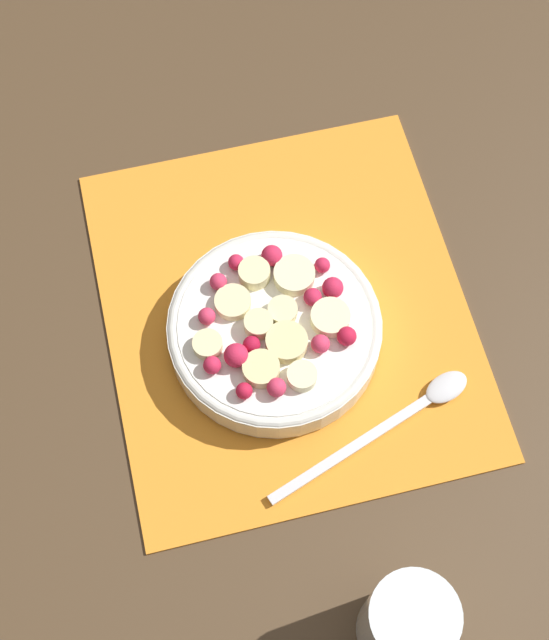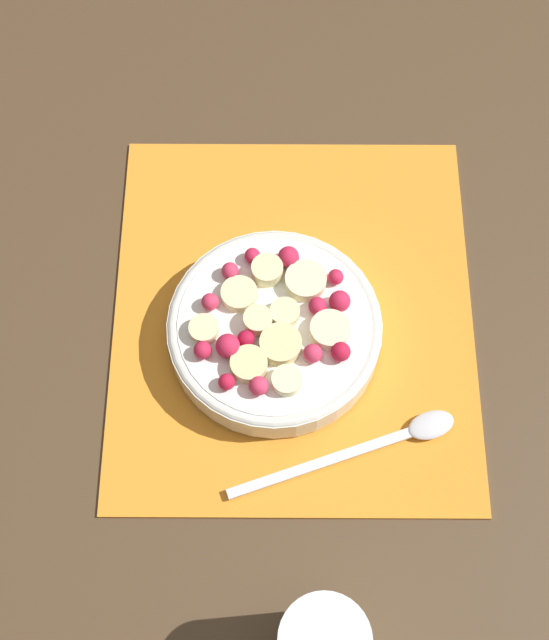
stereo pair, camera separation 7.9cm
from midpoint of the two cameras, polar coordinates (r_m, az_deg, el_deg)
ground_plane at (r=0.84m, az=3.87°, el=0.05°), size 3.00×3.00×0.00m
placemat at (r=0.84m, az=3.88°, el=0.14°), size 0.39×0.34×0.01m
fruit_bowl at (r=0.81m, az=2.79°, el=-0.86°), size 0.19×0.19×0.05m
spoon at (r=0.80m, az=9.92°, el=-7.95°), size 0.09×0.20×0.01m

